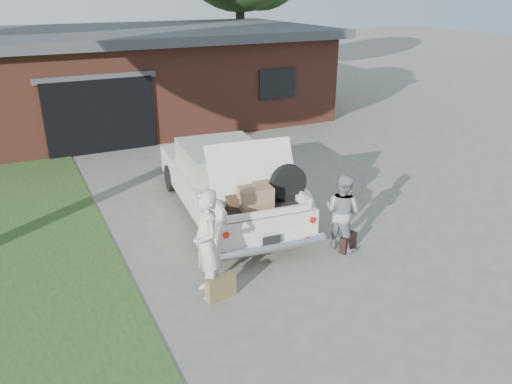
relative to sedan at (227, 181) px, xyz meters
name	(u,v)px	position (x,y,z in m)	size (l,w,h in m)	color
ground	(270,257)	(-0.09, -2.18, -0.76)	(90.00, 90.00, 0.00)	gray
house	(149,74)	(0.89, 9.29, 0.91)	(12.80, 7.80, 3.30)	brown
sedan	(227,181)	(0.00, 0.00, 0.00)	(2.46, 5.31, 2.04)	white
woman_left	(207,244)	(-1.55, -2.75, 0.15)	(0.66, 0.44, 1.82)	beige
woman_right	(343,212)	(1.33, -2.41, -0.01)	(0.72, 0.56, 1.49)	gray
suitcase_left	(221,287)	(-1.42, -2.97, -0.56)	(0.50, 0.16, 0.39)	olive
suitcase_right	(348,242)	(1.37, -2.59, -0.59)	(0.43, 0.14, 0.33)	black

